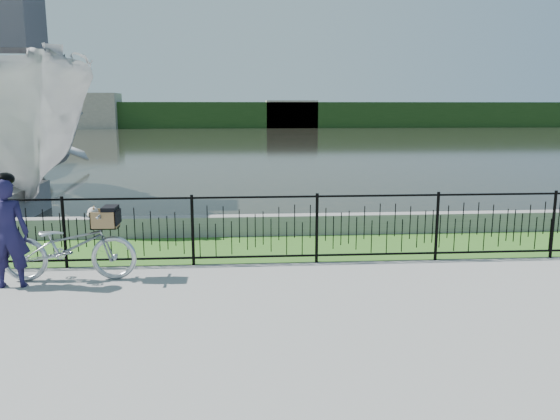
{
  "coord_description": "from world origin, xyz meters",
  "views": [
    {
      "loc": [
        -0.24,
        -6.97,
        2.52
      ],
      "look_at": [
        0.36,
        1.0,
        1.0
      ],
      "focal_mm": 35.0,
      "sensor_mm": 36.0,
      "label": 1
    }
  ],
  "objects": [
    {
      "name": "water",
      "position": [
        0.0,
        33.0,
        0.0
      ],
      "size": [
        120.0,
        120.0,
        0.0
      ],
      "primitive_type": "plane",
      "color": "black",
      "rests_on": "ground"
    },
    {
      "name": "bicycle_rig",
      "position": [
        -2.73,
        0.96,
        0.52
      ],
      "size": [
        1.93,
        0.67,
        1.12
      ],
      "color": "#AFB5BC",
      "rests_on": "ground"
    },
    {
      "name": "far_treeline",
      "position": [
        0.0,
        60.0,
        1.5
      ],
      "size": [
        120.0,
        6.0,
        3.0
      ],
      "primitive_type": "cube",
      "color": "#24441A",
      "rests_on": "ground"
    },
    {
      "name": "far_building_right",
      "position": [
        6.0,
        58.5,
        1.6
      ],
      "size": [
        6.0,
        3.0,
        3.2
      ],
      "primitive_type": "cube",
      "color": "#ADA08B",
      "rests_on": "ground"
    },
    {
      "name": "fence",
      "position": [
        0.0,
        1.6,
        0.58
      ],
      "size": [
        14.0,
        0.06,
        1.15
      ],
      "primitive_type": null,
      "color": "black",
      "rests_on": "ground"
    },
    {
      "name": "ground",
      "position": [
        0.0,
        0.0,
        0.0
      ],
      "size": [
        120.0,
        120.0,
        0.0
      ],
      "primitive_type": "plane",
      "color": "gray",
      "rests_on": "ground"
    },
    {
      "name": "boat_near",
      "position": [
        -6.4,
        7.8,
        1.97
      ],
      "size": [
        8.2,
        10.03,
        5.51
      ],
      "color": "#B5B5B5",
      "rests_on": "water"
    },
    {
      "name": "cyclist",
      "position": [
        -3.49,
        0.71,
        0.81
      ],
      "size": [
        0.61,
        0.44,
        1.63
      ],
      "color": "#19153B",
      "rests_on": "ground"
    },
    {
      "name": "grass_strip",
      "position": [
        0.0,
        2.6,
        0.0
      ],
      "size": [
        60.0,
        2.0,
        0.01
      ],
      "primitive_type": "cube",
      "color": "#366820",
      "rests_on": "ground"
    },
    {
      "name": "far_building_left",
      "position": [
        -18.0,
        58.0,
        2.0
      ],
      "size": [
        8.0,
        4.0,
        4.0
      ],
      "primitive_type": "cube",
      "color": "#ADA08B",
      "rests_on": "ground"
    },
    {
      "name": "quay_wall",
      "position": [
        0.0,
        3.6,
        0.2
      ],
      "size": [
        60.0,
        0.3,
        0.4
      ],
      "primitive_type": "cube",
      "color": "gray",
      "rests_on": "ground"
    }
  ]
}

